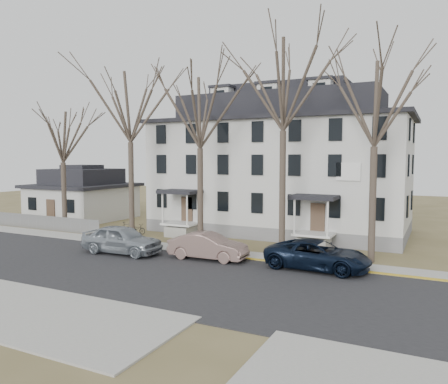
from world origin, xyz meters
The scene contains 17 objects.
ground centered at (0.00, 0.00, 0.00)m, with size 120.00×120.00×0.00m, color brown.
main_road centered at (0.00, 2.00, 0.00)m, with size 120.00×10.00×0.04m, color #27272A.
far_sidewalk centered at (0.00, 8.00, 0.00)m, with size 120.00×2.00×0.08m, color #A09F97.
yellow_curb centered at (5.00, 7.10, 0.00)m, with size 14.00×0.25×0.06m, color gold.
boarding_house centered at (-2.00, 17.95, 5.38)m, with size 20.80×12.36×12.05m.
small_house centered at (-22.00, 16.00, 2.25)m, with size 8.70×8.70×5.00m.
fence centered at (-21.00, 9.50, 0.00)m, with size 14.00×0.06×1.20m, color gray.
tree_far_left centered at (-11.00, 9.80, 10.34)m, with size 8.40×8.40×13.72m.
tree_mid_left centered at (-5.00, 9.80, 9.60)m, with size 7.80×7.80×12.74m.
tree_center centered at (1.00, 9.80, 11.08)m, with size 9.00×9.00×14.70m.
tree_mid_right centered at (6.50, 9.80, 9.60)m, with size 7.80×7.80×12.74m.
tree_bungalow centered at (-18.00, 9.80, 8.12)m, with size 6.60×6.60×10.78m.
car_silver centered at (-8.04, 5.01, 0.91)m, with size 2.14×5.32×1.81m, color #929BA4.
car_tan centered at (-2.37, 6.07, 0.79)m, with size 1.67×4.79×1.58m, color #7C6159.
car_navy centered at (4.13, 6.64, 0.79)m, with size 2.63×5.69×1.58m, color black.
bicycle_left centered at (-11.59, 11.16, 0.42)m, with size 0.55×1.58×0.83m, color black.
bicycle_right centered at (-12.47, 10.98, 0.45)m, with size 0.42×1.50×0.90m, color black.
Camera 1 is at (9.96, -16.64, 6.14)m, focal length 35.00 mm.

